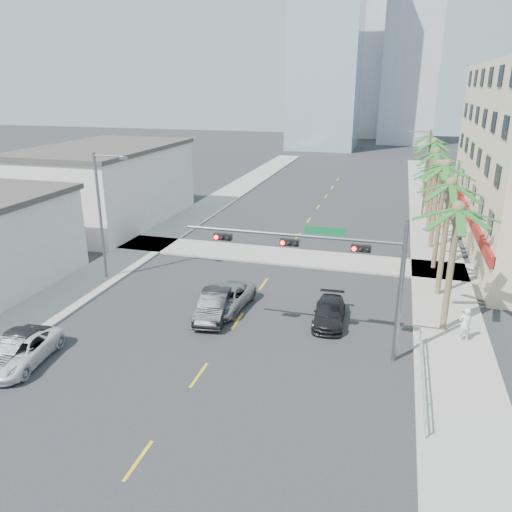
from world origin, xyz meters
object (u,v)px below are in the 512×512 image
(traffic_signal_mast, at_px, (335,261))
(pedestrian, at_px, (465,324))
(car_parked_mid, at_px, (15,349))
(car_lane_center, at_px, (227,298))
(car_lane_left, at_px, (214,305))
(car_parked_far, at_px, (22,351))
(car_lane_right, at_px, (329,313))

(traffic_signal_mast, bearing_deg, pedestrian, 23.48)
(car_parked_mid, bearing_deg, car_lane_center, 43.58)
(car_lane_left, distance_m, pedestrian, 14.09)
(car_parked_mid, height_order, pedestrian, pedestrian)
(car_lane_center, relative_size, pedestrian, 2.62)
(car_parked_mid, relative_size, car_lane_left, 0.91)
(car_parked_far, relative_size, car_lane_left, 1.04)
(traffic_signal_mast, distance_m, car_parked_far, 16.24)
(traffic_signal_mast, height_order, car_lane_right, traffic_signal_mast)
(car_parked_mid, xyz_separation_m, car_lane_left, (7.84, 7.53, 0.07))
(car_lane_left, distance_m, car_lane_right, 6.85)
(car_parked_mid, bearing_deg, car_parked_far, -13.08)
(car_lane_left, height_order, car_lane_center, car_lane_left)
(car_parked_mid, xyz_separation_m, car_lane_center, (8.19, 8.86, -0.02))
(car_parked_mid, bearing_deg, pedestrian, 16.96)
(car_lane_left, bearing_deg, traffic_signal_mast, -24.99)
(traffic_signal_mast, bearing_deg, car_lane_center, 152.80)
(car_parked_mid, bearing_deg, car_lane_right, 27.08)
(car_parked_mid, relative_size, car_parked_far, 0.88)
(car_parked_mid, distance_m, car_lane_right, 16.97)
(car_lane_center, height_order, pedestrian, pedestrian)
(traffic_signal_mast, bearing_deg, car_parked_far, -159.92)
(traffic_signal_mast, relative_size, car_parked_mid, 2.60)
(car_parked_far, bearing_deg, car_lane_center, 42.55)
(car_parked_mid, xyz_separation_m, car_parked_far, (0.44, -0.07, -0.03))
(traffic_signal_mast, xyz_separation_m, car_lane_right, (-0.54, 3.38, -4.43))
(car_parked_far, height_order, car_lane_left, car_lane_left)
(car_lane_right, bearing_deg, car_parked_mid, -152.55)
(car_lane_right, bearing_deg, car_lane_left, -173.64)
(traffic_signal_mast, relative_size, car_lane_left, 2.37)
(pedestrian, bearing_deg, car_lane_center, -17.22)
(car_parked_far, height_order, car_lane_center, car_lane_center)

